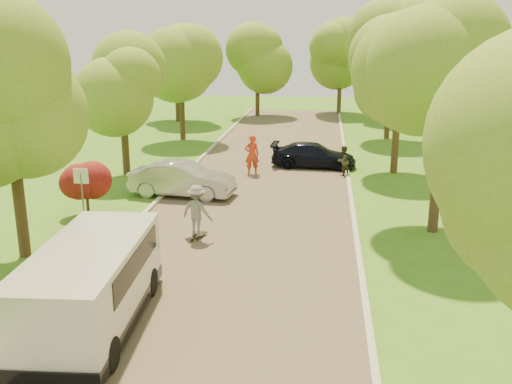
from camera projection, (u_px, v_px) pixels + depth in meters
The scene contains 23 objects.
ground at pixel (221, 279), 16.45m from camera, with size 100.00×100.00×0.00m, color #3D701A.
road at pixel (255, 201), 24.10m from camera, with size 8.00×60.00×0.01m, color #4C4438.
curb_left at pixel (162, 197), 24.56m from camera, with size 0.18×60.00×0.12m, color #B2AD9E.
curb_right at pixel (352, 203), 23.61m from camera, with size 0.18×60.00×0.12m, color #B2AD9E.
street_sign at pixel (82, 185), 20.54m from camera, with size 0.55×0.06×2.17m.
red_shrub at pixel (86, 186), 22.16m from camera, with size 1.70×1.70×1.95m.
tree_l_mida at pixel (13, 92), 16.76m from camera, with size 4.71×4.60×7.39m.
tree_l_midb at pixel (125, 82), 27.50m from camera, with size 4.30×4.20×6.62m.
tree_l_far at pixel (183, 56), 36.78m from camera, with size 4.92×4.80×7.79m.
tree_r_mida at pixel (453, 74), 18.93m from camera, with size 5.13×5.00×7.95m.
tree_r_midb at pixel (404, 75), 27.77m from camera, with size 4.51×4.40×7.01m.
tree_r_far at pixel (395, 50), 37.00m from camera, with size 5.33×5.20×8.34m.
tree_bg_a at pixel (179, 54), 44.75m from camera, with size 5.12×5.00×7.72m.
tree_bg_b at pixel (397, 51), 44.61m from camera, with size 5.12×5.00×7.95m.
tree_bg_c at pixel (260, 56), 47.95m from camera, with size 4.92×4.80×7.33m.
tree_bg_d at pixel (344, 52), 48.97m from camera, with size 5.12×5.00×7.72m.
minivan at pixel (91, 284), 13.54m from camera, with size 2.51×5.64×2.05m.
silver_sedan at pixel (182, 179), 24.68m from camera, with size 1.59×4.56×1.50m, color #9D9DA2.
dark_sedan at pixel (314, 155), 30.09m from camera, with size 1.81×4.45×1.29m, color black.
longboard at pixel (198, 236), 19.68m from camera, with size 0.55×0.95×0.11m.
skateboarder at pixel (197, 211), 19.44m from camera, with size 1.15×0.66×1.78m, color slate.
person_striped at pixel (252, 155), 28.46m from camera, with size 0.73×0.48×2.00m, color #BC351C.
person_olive at pixel (343, 161), 28.30m from camera, with size 0.73×0.57×1.49m, color #32341F.
Camera 1 is at (2.86, -14.95, 6.82)m, focal length 40.00 mm.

